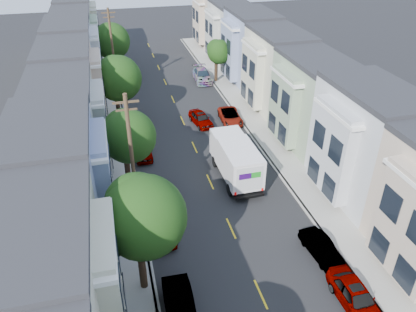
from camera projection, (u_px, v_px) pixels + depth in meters
The scene contains 25 objects.
ground at pixel (231, 228), 28.93m from camera, with size 160.00×160.00×0.00m, color black.
road_slab at pixel (188, 133), 41.37m from camera, with size 12.00×70.00×0.02m, color black.
curb_left at pixel (128, 140), 40.07m from camera, with size 0.30×70.00×0.15m, color gray.
curb_right at pixel (244, 126), 42.61m from camera, with size 0.30×70.00×0.15m, color gray.
sidewalk_left at pixel (115, 141), 39.80m from camera, with size 2.60×70.00×0.15m, color gray.
sidewalk_right at pixel (256, 125), 42.88m from camera, with size 2.60×70.00×0.15m, color gray.
centerline at pixel (188, 133), 41.38m from camera, with size 0.12×70.00×0.01m, color gold.
townhouse_row_left at pixel (75, 146), 39.04m from camera, with size 5.00×70.00×8.50m, color gray.
townhouse_row_right at pixel (289, 121), 43.72m from camera, with size 5.00×70.00×8.50m, color gray.
tree_b at pixel (142, 218), 21.72m from camera, with size 4.70×4.70×7.71m.
tree_c at pixel (128, 137), 30.33m from camera, with size 4.11×4.11×7.02m.
tree_d at pixel (118, 79), 40.96m from camera, with size 4.70×4.70×7.28m.
tree_e at pixel (111, 41), 52.65m from camera, with size 4.70×4.70×7.34m.
tree_far_r at pixel (218, 52), 52.00m from camera, with size 3.10×3.10×5.53m.
utility_pole_near at pixel (133, 165), 26.61m from camera, with size 1.60×0.26×10.00m.
utility_pole_far at pixel (113, 51), 48.19m from camera, with size 1.60×0.26×10.00m.
fedex_truck at pixel (236, 159), 33.58m from camera, with size 2.66×6.91×3.31m.
lead_sedan at pixel (201, 119), 42.77m from camera, with size 1.58×4.14×1.34m, color black.
parked_left_b at pixel (180, 309), 22.19m from camera, with size 1.56×4.42×1.47m, color black.
parked_left_c at pixel (161, 226), 28.06m from camera, with size 1.69×4.42×1.43m, color #969EAE.
parked_left_d at pixel (143, 150), 37.16m from camera, with size 1.53×3.99×1.30m, color #5E1E12.
parked_right_a at pixel (356, 297), 22.92m from camera, with size 1.72×4.49×1.46m, color slate.
parked_right_b at pixel (321, 249), 26.34m from camera, with size 1.30×3.69×1.23m, color silver.
parked_right_c at pixel (230, 117), 43.25m from camera, with size 2.09×4.53×1.26m, color black.
parked_right_d at pixel (202, 75), 53.85m from camera, with size 2.13×5.06×1.52m, color black.
Camera 1 is at (-7.01, -21.01, 19.39)m, focal length 35.00 mm.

